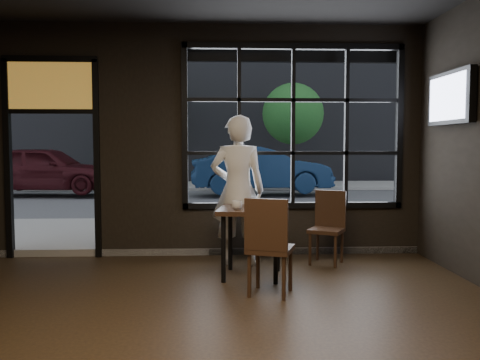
{
  "coord_description": "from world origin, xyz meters",
  "views": [
    {
      "loc": [
        0.13,
        -3.54,
        1.55
      ],
      "look_at": [
        0.4,
        2.2,
        1.15
      ],
      "focal_mm": 38.0,
      "sensor_mm": 36.0,
      "label": 1
    }
  ],
  "objects": [
    {
      "name": "window_frame",
      "position": [
        1.2,
        3.5,
        1.8
      ],
      "size": [
        3.06,
        0.12,
        2.28
      ],
      "primitive_type": "cube",
      "color": "black",
      "rests_on": "ground"
    },
    {
      "name": "stained_transom",
      "position": [
        -2.1,
        3.5,
        2.35
      ],
      "size": [
        1.2,
        0.06,
        0.7
      ],
      "primitive_type": "cube",
      "color": "orange",
      "rests_on": "ground"
    },
    {
      "name": "street_asphalt",
      "position": [
        0.0,
        24.0,
        -0.02
      ],
      "size": [
        60.0,
        41.0,
        0.04
      ],
      "primitive_type": "cube",
      "color": "#545456",
      "rests_on": "ground"
    },
    {
      "name": "building_across",
      "position": [
        0.0,
        23.0,
        7.5
      ],
      "size": [
        28.0,
        12.0,
        15.0
      ],
      "primitive_type": "cube",
      "color": "#5B5956",
      "rests_on": "ground"
    },
    {
      "name": "cafe_table",
      "position": [
        0.55,
        2.33,
        0.41
      ],
      "size": [
        0.87,
        0.87,
        0.82
      ],
      "primitive_type": "cube",
      "rotation": [
        0.0,
        0.0,
        -0.16
      ],
      "color": "black",
      "rests_on": "floor"
    },
    {
      "name": "chair_near",
      "position": [
        0.69,
        1.62,
        0.51
      ],
      "size": [
        0.56,
        0.56,
        1.02
      ],
      "primitive_type": "cube",
      "rotation": [
        0.0,
        0.0,
        2.81
      ],
      "color": "black",
      "rests_on": "floor"
    },
    {
      "name": "chair_window",
      "position": [
        1.56,
        2.92,
        0.47
      ],
      "size": [
        0.55,
        0.55,
        0.95
      ],
      "primitive_type": "cube",
      "rotation": [
        0.0,
        0.0,
        -0.49
      ],
      "color": "black",
      "rests_on": "floor"
    },
    {
      "name": "man",
      "position": [
        0.41,
        2.98,
        0.96
      ],
      "size": [
        0.72,
        0.49,
        1.93
      ],
      "primitive_type": "imported",
      "rotation": [
        0.0,
        0.0,
        3.1
      ],
      "color": "silver",
      "rests_on": "floor"
    },
    {
      "name": "hotdog",
      "position": [
        0.62,
        2.48,
        0.84
      ],
      "size": [
        0.2,
        0.09,
        0.06
      ],
      "primitive_type": null,
      "rotation": [
        0.0,
        0.0,
        -0.05
      ],
      "color": "tan",
      "rests_on": "cafe_table"
    },
    {
      "name": "cup",
      "position": [
        0.37,
        2.21,
        0.86
      ],
      "size": [
        0.15,
        0.15,
        0.1
      ],
      "primitive_type": "imported",
      "rotation": [
        0.0,
        0.0,
        -0.21
      ],
      "color": "silver",
      "rests_on": "cafe_table"
    },
    {
      "name": "tv",
      "position": [
        2.93,
        2.44,
        2.11
      ],
      "size": [
        0.12,
        1.08,
        0.63
      ],
      "primitive_type": "cube",
      "color": "black",
      "rests_on": "wall_right"
    },
    {
      "name": "navy_car",
      "position": [
        1.49,
        11.77,
        0.79
      ],
      "size": [
        4.31,
        1.76,
        1.39
      ],
      "primitive_type": "imported",
      "rotation": [
        0.0,
        0.0,
        1.64
      ],
      "color": "#102647",
      "rests_on": "street_asphalt"
    },
    {
      "name": "maroon_car",
      "position": [
        -5.0,
        11.98,
        0.81
      ],
      "size": [
        4.28,
        2.01,
        1.42
      ],
      "primitive_type": "imported",
      "rotation": [
        0.0,
        0.0,
        1.49
      ],
      "color": "#360D11",
      "rests_on": "street_asphalt"
    },
    {
      "name": "tree_left",
      "position": [
        -2.4,
        15.38,
        3.01
      ],
      "size": [
        2.5,
        2.5,
        4.27
      ],
      "color": "#332114",
      "rests_on": "street_asphalt"
    },
    {
      "name": "tree_right",
      "position": [
        2.88,
        14.63,
        2.64
      ],
      "size": [
        2.19,
        2.19,
        3.75
      ],
      "color": "#332114",
      "rests_on": "street_asphalt"
    }
  ]
}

